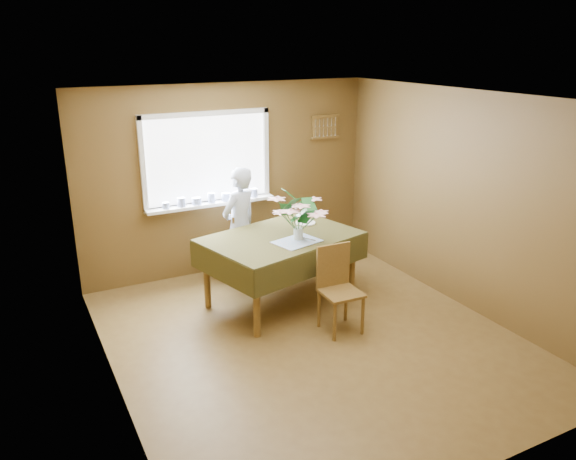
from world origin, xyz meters
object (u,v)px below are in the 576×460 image
dining_table (281,244)px  seated_woman (240,226)px  chair_near (337,284)px  flower_bouquet (298,213)px  chair_far (236,243)px

dining_table → seated_woman: size_ratio=1.29×
chair_near → flower_bouquet: 0.92m
chair_near → seated_woman: (-0.45, 1.62, 0.25)m
dining_table → seated_woman: seated_woman is taller
chair_far → seated_woman: seated_woman is taller
dining_table → chair_far: 0.97m
chair_near → seated_woman: bearing=107.5°
seated_woman → flower_bouquet: size_ratio=2.72×
flower_bouquet → seated_woman: bearing=107.8°
chair_far → seated_woman: 0.30m
chair_near → seated_woman: seated_woman is taller
chair_near → seated_woman: 1.70m
chair_near → flower_bouquet: (-0.13, 0.64, 0.64)m
chair_near → seated_woman: size_ratio=0.61×
chair_near → chair_far: bearing=106.4°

